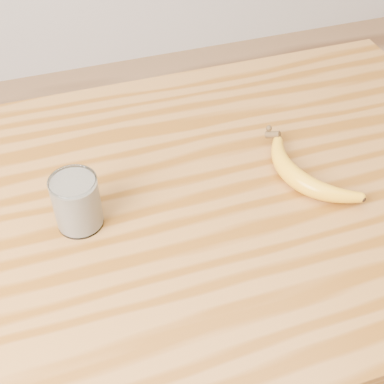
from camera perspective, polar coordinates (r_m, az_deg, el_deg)
name	(u,v)px	position (r m, az deg, el deg)	size (l,w,h in m)	color
table	(195,243)	(1.05, 0.37, -5.47)	(1.20, 0.80, 0.90)	#915E28
smoothie_glass	(77,202)	(0.90, -12.20, -1.09)	(0.08, 0.08, 0.10)	white
banana	(297,180)	(0.98, 11.17, 1.30)	(0.11, 0.30, 0.04)	gold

